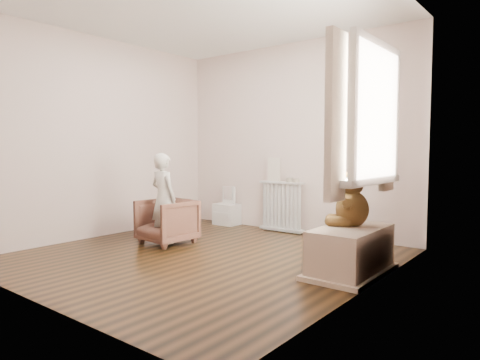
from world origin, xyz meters
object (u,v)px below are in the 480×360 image
Objects in this scene: toy_bench at (351,252)px; plush_cat at (381,164)px; child at (163,198)px; armchair at (167,221)px; toy_vanity at (227,207)px; radiator at (281,204)px; teddy_bear at (352,200)px.

toy_bench is 0.88m from plush_cat.
child is at bearing -174.40° from toy_bench.
toy_vanity is at bearing 105.87° from armchair.
radiator is 1.20× the size of toy_vanity.
child is at bearing -85.15° from armchair.
child is 1.18× the size of toy_bench.
radiator is 1.41× the size of teddy_bear.
toy_vanity is at bearing -178.22° from radiator.
plush_cat reaches higher than toy_vanity.
teddy_bear is at bearing 110.86° from toy_bench.
child reaches higher than toy_vanity.
armchair is 2.59m from plush_cat.
child is 2.18× the size of teddy_bear.
armchair is at bearing -114.38° from radiator.
child reaches higher than armchair.
radiator is 0.77× the size of toy_bench.
armchair is at bearing 162.49° from teddy_bear.
toy_vanity is at bearing 170.02° from plush_cat.
plush_cat is at bearing -161.87° from child.
teddy_bear is (-0.04, 0.09, 0.47)m from toy_bench.
radiator is at bearing 70.47° from armchair.
teddy_bear reaches higher than armchair.
teddy_bear is at bearing 11.66° from armchair.
child is 4.32× the size of plush_cat.
toy_vanity is at bearing 130.30° from teddy_bear.
toy_bench is (2.57, -1.30, -0.08)m from toy_vanity.
toy_bench is at bearing -93.46° from teddy_bear.
child is 2.32m from toy_bench.
child is at bearing -79.34° from toy_vanity.
toy_vanity is at bearing 153.23° from toy_bench.
armchair is at bearing -85.15° from child.
teddy_bear reaches higher than toy_bench.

